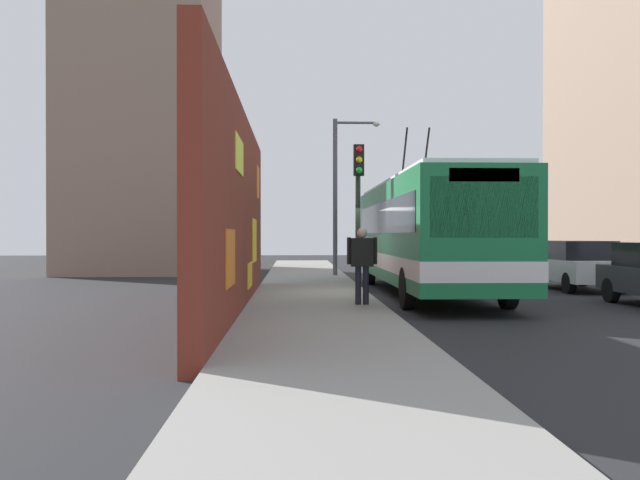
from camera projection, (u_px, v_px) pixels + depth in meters
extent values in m
plane|color=#232326|center=(368.00, 297.00, 19.38)|extent=(80.00, 80.00, 0.00)
cube|color=gray|center=(312.00, 295.00, 19.32)|extent=(48.00, 3.20, 0.15)
cube|color=maroon|center=(238.00, 213.00, 15.44)|extent=(14.41, 0.30, 4.54)
cube|color=orange|center=(230.00, 258.00, 11.82)|extent=(1.62, 0.02, 0.99)
cube|color=yellow|center=(254.00, 241.00, 18.90)|extent=(1.79, 0.02, 1.19)
cube|color=yellow|center=(240.00, 155.00, 13.77)|extent=(1.88, 0.02, 0.71)
cube|color=orange|center=(258.00, 182.00, 20.72)|extent=(1.09, 0.02, 0.96)
cube|color=yellow|center=(250.00, 275.00, 16.97)|extent=(1.55, 0.02, 0.62)
cube|color=gray|center=(145.00, 111.00, 32.64)|extent=(8.26, 6.41, 15.37)
cube|color=black|center=(213.00, 180.00, 32.78)|extent=(7.02, 0.04, 1.10)
cube|color=black|center=(213.00, 113.00, 32.76)|extent=(7.02, 0.04, 1.10)
cube|color=black|center=(213.00, 46.00, 32.73)|extent=(7.02, 0.04, 1.10)
cube|color=#19723F|center=(425.00, 232.00, 20.29)|extent=(12.57, 2.65, 2.80)
cube|color=silver|center=(426.00, 183.00, 20.27)|extent=(12.07, 2.43, 0.12)
cube|color=white|center=(425.00, 261.00, 20.29)|extent=(12.59, 2.67, 0.44)
cube|color=black|center=(484.00, 207.00, 14.02)|extent=(0.04, 2.25, 1.26)
cube|color=black|center=(426.00, 218.00, 20.28)|extent=(11.56, 2.68, 0.90)
cube|color=orange|center=(484.00, 175.00, 14.03)|extent=(0.06, 1.46, 0.28)
cylinder|color=black|center=(425.00, 161.00, 22.16)|extent=(1.43, 0.06, 2.00)
cylinder|color=black|center=(404.00, 161.00, 22.14)|extent=(1.43, 0.06, 2.00)
cylinder|color=black|center=(508.00, 288.00, 16.32)|extent=(1.00, 0.28, 1.00)
cylinder|color=black|center=(408.00, 288.00, 16.23)|extent=(1.00, 0.28, 1.00)
cylinder|color=black|center=(437.00, 270.00, 24.36)|extent=(1.00, 0.28, 1.00)
cylinder|color=black|center=(370.00, 271.00, 24.27)|extent=(1.00, 0.28, 1.00)
cylinder|color=black|center=(611.00, 290.00, 17.89)|extent=(0.64, 0.22, 0.64)
cube|color=white|center=(576.00, 269.00, 22.07)|extent=(4.50, 1.87, 0.66)
cube|color=black|center=(575.00, 250.00, 22.16)|extent=(2.70, 1.68, 0.60)
cylinder|color=black|center=(624.00, 283.00, 20.63)|extent=(0.64, 0.22, 0.64)
cylinder|color=black|center=(569.00, 283.00, 20.56)|extent=(0.64, 0.22, 0.64)
cylinder|color=black|center=(582.00, 277.00, 23.59)|extent=(0.64, 0.22, 0.64)
cylinder|color=black|center=(534.00, 277.00, 23.53)|extent=(0.64, 0.22, 0.64)
cylinder|color=#1E1E2D|center=(366.00, 285.00, 15.91)|extent=(0.14, 0.14, 0.88)
cylinder|color=#1E1E2D|center=(358.00, 285.00, 15.90)|extent=(0.14, 0.14, 0.88)
cube|color=black|center=(362.00, 252.00, 15.90)|extent=(0.22, 0.52, 0.66)
cylinder|color=black|center=(375.00, 251.00, 15.91)|extent=(0.09, 0.09, 0.63)
cylinder|color=black|center=(349.00, 251.00, 15.89)|extent=(0.09, 0.09, 0.63)
sphere|color=beige|center=(362.00, 233.00, 15.90)|extent=(0.24, 0.24, 0.24)
cylinder|color=#2D382D|center=(358.00, 219.00, 18.70)|extent=(0.14, 0.14, 4.08)
cube|color=black|center=(359.00, 160.00, 18.47)|extent=(0.20, 0.28, 0.84)
sphere|color=red|center=(359.00, 149.00, 18.36)|extent=(0.18, 0.18, 0.18)
sphere|color=yellow|center=(359.00, 160.00, 18.36)|extent=(0.18, 0.18, 0.18)
sphere|color=green|center=(359.00, 170.00, 18.36)|extent=(0.18, 0.18, 0.18)
cylinder|color=#4C4C51|center=(335.00, 197.00, 27.46)|extent=(0.18, 0.18, 6.27)
cylinder|color=#4C4C51|center=(356.00, 123.00, 27.47)|extent=(0.10, 1.66, 0.10)
ellipsoid|color=silver|center=(376.00, 124.00, 27.50)|extent=(0.44, 0.28, 0.20)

